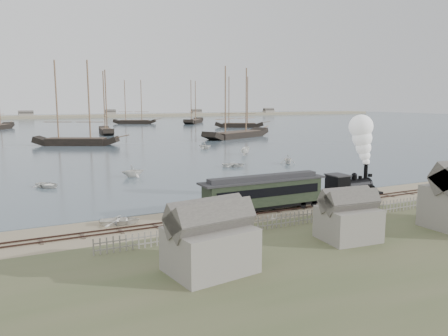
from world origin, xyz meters
name	(u,v)px	position (x,y,z in m)	size (l,w,h in m)	color
ground	(247,208)	(0.00, 0.00, 0.00)	(600.00, 600.00, 0.00)	tan
harbor_water	(59,125)	(0.00, 170.00, 0.03)	(600.00, 336.00, 0.06)	#475A66
rail_track	(258,212)	(0.00, -2.00, 0.04)	(120.00, 1.80, 0.16)	#35221D
picket_fence_west	(219,237)	(-6.50, -7.00, 0.00)	(19.00, 0.10, 1.20)	gray
picket_fence_east	(399,211)	(12.50, -7.50, 0.00)	(15.00, 0.10, 1.20)	gray
shed_left	(210,271)	(-10.00, -13.00, 0.00)	(5.00, 4.00, 4.10)	gray
shed_mid	(347,240)	(2.00, -12.00, 0.00)	(4.00, 3.50, 3.60)	gray
far_spit	(44,118)	(0.00, 250.00, 0.00)	(500.00, 20.00, 1.80)	tan
locomotive	(361,162)	(12.73, -2.00, 4.04)	(7.00, 2.61, 8.72)	black
passenger_coach	(264,192)	(0.62, -2.00, 1.97)	(12.73, 2.45, 3.09)	black
beached_dinghy	(120,220)	(-12.58, -0.07, 0.35)	(3.39, 2.42, 0.70)	white
rowboat_0	(48,185)	(-16.77, 19.63, 0.42)	(3.44, 2.46, 0.71)	white
rowboat_1	(133,171)	(-5.48, 22.47, 0.92)	(3.25, 2.80, 1.71)	white
rowboat_2	(285,183)	(8.64, 6.13, 0.79)	(3.76, 1.41, 1.45)	white
rowboat_3	(234,165)	(11.34, 24.48, 0.43)	(3.60, 2.57, 0.75)	white
rowboat_4	(288,159)	(21.06, 23.46, 0.82)	(2.89, 2.49, 1.52)	white
rowboat_5	(245,151)	(20.84, 37.80, 0.79)	(3.79, 1.42, 1.46)	white
rowboat_7	(205,146)	(17.71, 50.20, 0.85)	(3.01, 2.59, 1.58)	white
schooner_2	(74,103)	(-6.19, 71.35, 10.06)	(19.68, 4.54, 20.00)	black
schooner_3	(105,102)	(7.46, 104.27, 10.06)	(16.82, 3.88, 20.00)	black
schooner_4	(237,102)	(38.20, 73.59, 10.06)	(25.57, 5.90, 20.00)	black
schooner_5	(239,102)	(61.78, 115.94, 10.06)	(19.05, 4.40, 20.00)	black
schooner_8	(134,102)	(31.84, 161.03, 10.06)	(19.13, 4.41, 20.00)	black
schooner_9	(194,102)	(58.30, 154.39, 10.06)	(22.93, 5.29, 20.00)	black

